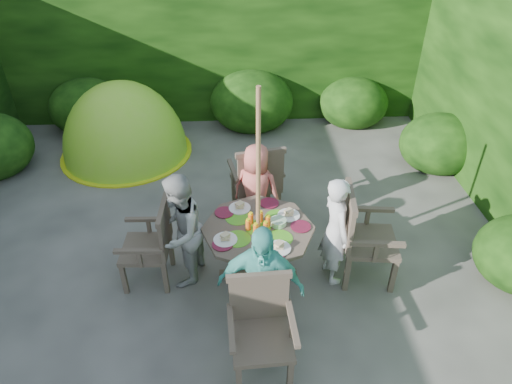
{
  "coord_description": "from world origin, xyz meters",
  "views": [
    {
      "loc": [
        0.28,
        -4.06,
        3.63
      ],
      "look_at": [
        0.49,
        -0.04,
        0.85
      ],
      "focal_mm": 32.0,
      "sensor_mm": 36.0,
      "label": 1
    }
  ],
  "objects_px": {
    "patio_table": "(258,236)",
    "child_front": "(261,287)",
    "garden_chair_back": "(257,181)",
    "dome_tent": "(127,153)",
    "child_left": "(180,231)",
    "child_back": "(256,191)",
    "parasol_pole": "(258,194)",
    "garden_chair_front": "(261,327)",
    "garden_chair_left": "(153,243)",
    "garden_chair_right": "(362,235)",
    "child_right": "(335,231)"
  },
  "relations": [
    {
      "from": "child_left",
      "to": "dome_tent",
      "type": "relative_size",
      "value": 0.56
    },
    {
      "from": "garden_chair_right",
      "to": "garden_chair_back",
      "type": "distance_m",
      "value": 1.52
    },
    {
      "from": "patio_table",
      "to": "child_left",
      "type": "distance_m",
      "value": 0.81
    },
    {
      "from": "child_right",
      "to": "dome_tent",
      "type": "distance_m",
      "value": 4.0
    },
    {
      "from": "garden_chair_left",
      "to": "child_front",
      "type": "relative_size",
      "value": 0.7
    },
    {
      "from": "garden_chair_back",
      "to": "garden_chair_front",
      "type": "bearing_deg",
      "value": 76.42
    },
    {
      "from": "garden_chair_right",
      "to": "garden_chair_front",
      "type": "height_order",
      "value": "garden_chair_right"
    },
    {
      "from": "garden_chair_front",
      "to": "child_left",
      "type": "distance_m",
      "value": 1.36
    },
    {
      "from": "patio_table",
      "to": "child_front",
      "type": "relative_size",
      "value": 0.91
    },
    {
      "from": "garden_chair_right",
      "to": "dome_tent",
      "type": "relative_size",
      "value": 0.44
    },
    {
      "from": "garden_chair_front",
      "to": "child_back",
      "type": "relative_size",
      "value": 0.78
    },
    {
      "from": "garden_chair_back",
      "to": "child_left",
      "type": "xyz_separation_m",
      "value": [
        -0.85,
        -1.07,
        0.1
      ]
    },
    {
      "from": "child_back",
      "to": "garden_chair_front",
      "type": "bearing_deg",
      "value": 108.64
    },
    {
      "from": "parasol_pole",
      "to": "child_right",
      "type": "relative_size",
      "value": 1.75
    },
    {
      "from": "patio_table",
      "to": "child_front",
      "type": "height_order",
      "value": "child_front"
    },
    {
      "from": "patio_table",
      "to": "child_back",
      "type": "relative_size",
      "value": 1.02
    },
    {
      "from": "child_left",
      "to": "dome_tent",
      "type": "distance_m",
      "value": 3.09
    },
    {
      "from": "child_left",
      "to": "parasol_pole",
      "type": "bearing_deg",
      "value": 102.15
    },
    {
      "from": "child_right",
      "to": "child_back",
      "type": "xyz_separation_m",
      "value": [
        -0.78,
        0.82,
        -0.03
      ]
    },
    {
      "from": "garden_chair_back",
      "to": "child_left",
      "type": "distance_m",
      "value": 1.37
    },
    {
      "from": "garden_chair_left",
      "to": "garden_chair_back",
      "type": "height_order",
      "value": "garden_chair_back"
    },
    {
      "from": "parasol_pole",
      "to": "garden_chair_back",
      "type": "height_order",
      "value": "parasol_pole"
    },
    {
      "from": "patio_table",
      "to": "garden_chair_right",
      "type": "xyz_separation_m",
      "value": [
        1.08,
        -0.03,
        -0.02
      ]
    },
    {
      "from": "garden_chair_front",
      "to": "child_back",
      "type": "distance_m",
      "value": 1.9
    },
    {
      "from": "garden_chair_right",
      "to": "garden_chair_front",
      "type": "bearing_deg",
      "value": 139.88
    },
    {
      "from": "garden_chair_back",
      "to": "garden_chair_front",
      "type": "distance_m",
      "value": 2.19
    },
    {
      "from": "parasol_pole",
      "to": "garden_chair_left",
      "type": "height_order",
      "value": "parasol_pole"
    },
    {
      "from": "patio_table",
      "to": "garden_chair_left",
      "type": "xyz_separation_m",
      "value": [
        -1.1,
        0.03,
        -0.08
      ]
    },
    {
      "from": "garden_chair_back",
      "to": "child_front",
      "type": "xyz_separation_m",
      "value": [
        -0.08,
        -1.89,
        0.12
      ]
    },
    {
      "from": "garden_chair_left",
      "to": "garden_chair_back",
      "type": "xyz_separation_m",
      "value": [
        1.15,
        1.06,
        0.05
      ]
    },
    {
      "from": "garden_chair_left",
      "to": "child_back",
      "type": "relative_size",
      "value": 0.78
    },
    {
      "from": "patio_table",
      "to": "child_back",
      "type": "distance_m",
      "value": 0.8
    },
    {
      "from": "patio_table",
      "to": "garden_chair_back",
      "type": "distance_m",
      "value": 1.09
    },
    {
      "from": "parasol_pole",
      "to": "garden_chair_right",
      "type": "distance_m",
      "value": 1.22
    },
    {
      "from": "patio_table",
      "to": "child_front",
      "type": "distance_m",
      "value": 0.81
    },
    {
      "from": "parasol_pole",
      "to": "garden_chair_right",
      "type": "bearing_deg",
      "value": -1.31
    },
    {
      "from": "child_left",
      "to": "child_front",
      "type": "bearing_deg",
      "value": 57.15
    },
    {
      "from": "child_right",
      "to": "child_back",
      "type": "relative_size",
      "value": 1.06
    },
    {
      "from": "garden_chair_left",
      "to": "dome_tent",
      "type": "distance_m",
      "value": 2.96
    },
    {
      "from": "garden_chair_back",
      "to": "garden_chair_right",
      "type": "bearing_deg",
      "value": 121.68
    },
    {
      "from": "garden_chair_front",
      "to": "child_right",
      "type": "height_order",
      "value": "child_right"
    },
    {
      "from": "child_front",
      "to": "garden_chair_back",
      "type": "bearing_deg",
      "value": 98.88
    },
    {
      "from": "child_back",
      "to": "dome_tent",
      "type": "distance_m",
      "value": 2.88
    },
    {
      "from": "patio_table",
      "to": "child_back",
      "type": "bearing_deg",
      "value": 88.58
    },
    {
      "from": "dome_tent",
      "to": "garden_chair_front",
      "type": "bearing_deg",
      "value": -49.86
    },
    {
      "from": "garden_chair_front",
      "to": "child_left",
      "type": "xyz_separation_m",
      "value": [
        -0.76,
        1.12,
        0.15
      ]
    },
    {
      "from": "garden_chair_left",
      "to": "child_back",
      "type": "height_order",
      "value": "child_back"
    },
    {
      "from": "child_front",
      "to": "dome_tent",
      "type": "relative_size",
      "value": 0.57
    },
    {
      "from": "parasol_pole",
      "to": "child_right",
      "type": "xyz_separation_m",
      "value": [
        0.8,
        -0.02,
        -0.47
      ]
    },
    {
      "from": "patio_table",
      "to": "child_right",
      "type": "bearing_deg",
      "value": -1.77
    }
  ]
}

